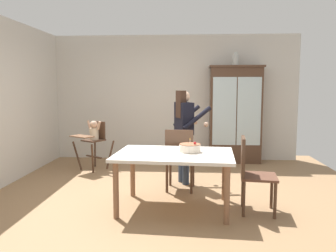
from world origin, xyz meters
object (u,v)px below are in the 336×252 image
(high_chair_with_toddler, at_px, (94,136))
(dining_chair_far_side, at_px, (180,156))
(china_cabinet, at_px, (235,114))
(dining_chair_right_end, at_px, (251,169))
(ceramic_vase, at_px, (236,60))
(adult_person, at_px, (184,125))
(dining_table, at_px, (174,160))
(birthday_cake, at_px, (190,148))

(high_chair_with_toddler, distance_m, dining_chair_far_side, 2.12)
(china_cabinet, xyz_separation_m, dining_chair_right_end, (-0.18, -2.94, -0.46))
(ceramic_vase, distance_m, dining_chair_right_end, 3.35)
(high_chair_with_toddler, distance_m, adult_person, 1.95)
(high_chair_with_toddler, bearing_deg, adult_person, 8.55)
(ceramic_vase, relative_size, dining_table, 0.17)
(china_cabinet, distance_m, birthday_cake, 2.97)
(adult_person, relative_size, dining_chair_far_side, 1.59)
(birthday_cake, xyz_separation_m, dining_chair_right_end, (0.77, -0.14, -0.24))
(china_cabinet, relative_size, high_chair_with_toddler, 2.13)
(birthday_cake, relative_size, dining_chair_far_side, 0.29)
(high_chair_with_toddler, xyz_separation_m, dining_chair_right_end, (2.61, -2.07, -0.10))
(china_cabinet, height_order, ceramic_vase, ceramic_vase)
(dining_chair_far_side, bearing_deg, high_chair_with_toddler, -32.31)
(dining_chair_far_side, bearing_deg, adult_person, -92.48)
(china_cabinet, relative_size, dining_table, 1.29)
(ceramic_vase, distance_m, high_chair_with_toddler, 3.27)
(ceramic_vase, relative_size, dining_chair_right_end, 0.28)
(high_chair_with_toddler, xyz_separation_m, adult_person, (1.75, -0.81, 0.31))
(birthday_cake, relative_size, dining_chair_right_end, 0.29)
(ceramic_vase, height_order, dining_chair_right_end, ceramic_vase)
(china_cabinet, xyz_separation_m, ceramic_vase, (-0.01, 0.00, 1.13))
(ceramic_vase, bearing_deg, dining_chair_far_side, -116.84)
(adult_person, height_order, dining_chair_right_end, adult_person)
(ceramic_vase, relative_size, adult_person, 0.18)
(dining_table, distance_m, dining_chair_far_side, 0.75)
(ceramic_vase, height_order, dining_chair_far_side, ceramic_vase)
(ceramic_vase, height_order, dining_table, ceramic_vase)
(ceramic_vase, xyz_separation_m, high_chair_with_toddler, (-2.77, -0.87, -1.49))
(china_cabinet, bearing_deg, adult_person, -121.85)
(dining_table, distance_m, dining_chair_right_end, 0.97)
(adult_person, bearing_deg, high_chair_with_toddler, 40.42)
(high_chair_with_toddler, height_order, birthday_cake, high_chair_with_toddler)
(china_cabinet, height_order, dining_chair_right_end, china_cabinet)
(dining_table, xyz_separation_m, dining_chair_right_end, (0.97, -0.06, -0.10))
(birthday_cake, bearing_deg, ceramic_vase, 71.61)
(adult_person, relative_size, dining_chair_right_end, 1.59)
(dining_table, xyz_separation_m, birthday_cake, (0.20, 0.08, 0.14))
(adult_person, xyz_separation_m, dining_chair_right_end, (0.86, -1.26, -0.41))
(dining_table, distance_m, birthday_cake, 0.26)
(dining_chair_far_side, distance_m, dining_chair_right_end, 1.22)
(ceramic_vase, bearing_deg, high_chair_with_toddler, -162.56)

